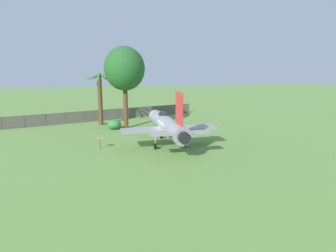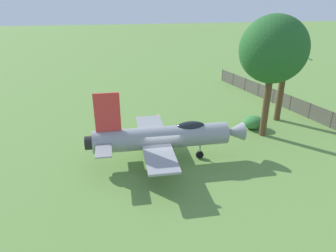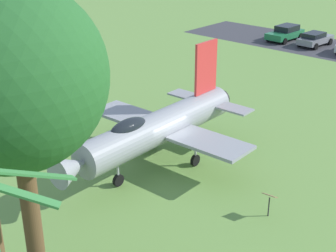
{
  "view_description": "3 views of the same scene",
  "coord_description": "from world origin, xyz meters",
  "views": [
    {
      "loc": [
        27.27,
        -6.44,
        7.72
      ],
      "look_at": [
        -1.36,
        0.32,
        1.73
      ],
      "focal_mm": 30.4,
      "sensor_mm": 36.0,
      "label": 1
    },
    {
      "loc": [
        2.6,
        20.76,
        12.27
      ],
      "look_at": [
        -0.53,
        -0.31,
        2.82
      ],
      "focal_mm": 33.44,
      "sensor_mm": 36.0,
      "label": 2
    },
    {
      "loc": [
        -16.54,
        -15.37,
        11.93
      ],
      "look_at": [
        0.19,
        -0.39,
        2.16
      ],
      "focal_mm": 52.37,
      "sensor_mm": 36.0,
      "label": 3
    }
  ],
  "objects": [
    {
      "name": "ground_plane",
      "position": [
        0.0,
        0.0,
        0.0
      ],
      "size": [
        200.0,
        200.0,
        0.0
      ],
      "primitive_type": "plane",
      "color": "#668E42"
    },
    {
      "name": "display_jet",
      "position": [
        -0.35,
        -0.01,
        2.11
      ],
      "size": [
        11.99,
        9.48,
        5.72
      ],
      "rotation": [
        0.0,
        0.0,
        3.17
      ],
      "color": "gray",
      "rests_on": "ground_plane"
    },
    {
      "name": "shade_tree",
      "position": [
        -9.66,
        -3.38,
        7.62
      ],
      "size": [
        5.65,
        5.13,
        10.45
      ],
      "color": "brown",
      "rests_on": "ground_plane"
    },
    {
      "name": "palm_tree",
      "position": [
        -12.6,
        -6.56,
        3.64
      ],
      "size": [
        4.42,
        4.24,
        7.16
      ],
      "color": "brown",
      "rests_on": "ground_plane"
    },
    {
      "name": "perimeter_fence",
      "position": [
        -15.98,
        -6.43,
        0.87
      ],
      "size": [
        8.98,
        30.17,
        1.64
      ],
      "rotation": [
        0.0,
        0.0,
        11.28
      ],
      "color": "#4C4238",
      "rests_on": "ground_plane"
    },
    {
      "name": "shrub_near_fence",
      "position": [
        -9.39,
        -4.91,
        0.61
      ],
      "size": [
        1.97,
        1.74,
        1.22
      ],
      "color": "#387F3D",
      "rests_on": "ground_plane"
    },
    {
      "name": "info_plaque",
      "position": [
        -0.45,
        -6.73,
        0.85
      ],
      "size": [
        0.45,
        0.64,
        1.14
      ],
      "color": "#333333",
      "rests_on": "ground_plane"
    }
  ]
}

